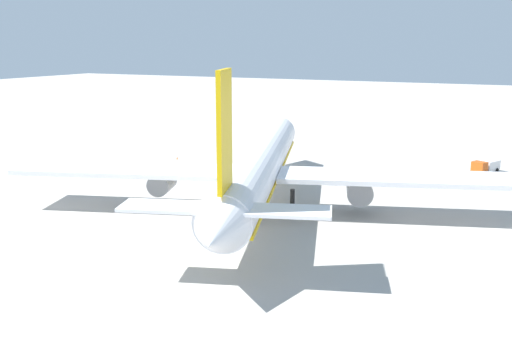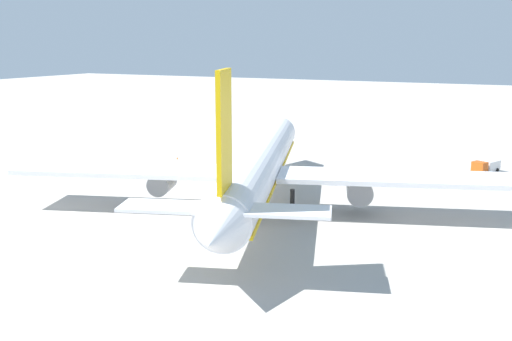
{
  "view_description": "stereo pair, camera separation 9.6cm",
  "coord_description": "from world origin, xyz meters",
  "px_view_note": "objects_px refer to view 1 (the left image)",
  "views": [
    {
      "loc": [
        -78.66,
        -37.09,
        24.87
      ],
      "look_at": [
        2.03,
        1.74,
        5.11
      ],
      "focal_mm": 40.75,
      "sensor_mm": 36.0,
      "label": 1
    },
    {
      "loc": [
        -78.62,
        -37.18,
        24.87
      ],
      "look_at": [
        2.03,
        1.74,
        5.11
      ],
      "focal_mm": 40.75,
      "sensor_mm": 36.0,
      "label": 2
    }
  ],
  "objects_px": {
    "airliner": "(260,166)",
    "traffic_cone_1": "(177,158)",
    "service_truck_2": "(486,166)",
    "traffic_cone_3": "(264,150)"
  },
  "relations": [
    {
      "from": "airliner",
      "to": "traffic_cone_1",
      "type": "relative_size",
      "value": 132.94
    },
    {
      "from": "airliner",
      "to": "service_truck_2",
      "type": "xyz_separation_m",
      "value": [
        41.46,
        -29.03,
        -5.22
      ]
    },
    {
      "from": "traffic_cone_1",
      "to": "traffic_cone_3",
      "type": "bearing_deg",
      "value": -38.28
    },
    {
      "from": "traffic_cone_3",
      "to": "service_truck_2",
      "type": "bearing_deg",
      "value": -92.58
    },
    {
      "from": "airliner",
      "to": "service_truck_2",
      "type": "height_order",
      "value": "airliner"
    },
    {
      "from": "airliner",
      "to": "traffic_cone_1",
      "type": "height_order",
      "value": "airliner"
    },
    {
      "from": "traffic_cone_1",
      "to": "airliner",
      "type": "bearing_deg",
      "value": -129.43
    },
    {
      "from": "traffic_cone_1",
      "to": "service_truck_2",
      "type": "bearing_deg",
      "value": -76.76
    },
    {
      "from": "airliner",
      "to": "traffic_cone_1",
      "type": "bearing_deg",
      "value": 50.57
    },
    {
      "from": "traffic_cone_1",
      "to": "traffic_cone_3",
      "type": "height_order",
      "value": "same"
    }
  ]
}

